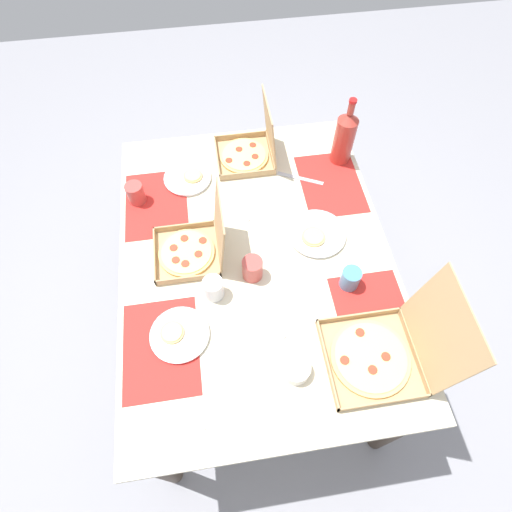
{
  "coord_description": "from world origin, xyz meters",
  "views": [
    {
      "loc": [
        0.83,
        -0.13,
        2.13
      ],
      "look_at": [
        0.0,
        0.0,
        0.75
      ],
      "focal_mm": 28.85,
      "sensor_mm": 36.0,
      "label": 1
    }
  ],
  "objects_px": {
    "pizza_box_corner_left": "(249,150)",
    "soda_bottle": "(344,137)",
    "plate_middle": "(316,234)",
    "cup_clear_right": "(252,269)",
    "pizza_box_corner_right": "(193,247)",
    "condiment_bowl": "(296,369)",
    "cup_spare": "(213,288)",
    "cup_clear_left": "(136,193)",
    "plate_near_left": "(179,335)",
    "cup_dark": "(350,279)",
    "plate_far_right": "(188,178)",
    "pizza_box_edge_far": "(385,352)"
  },
  "relations": [
    {
      "from": "plate_far_right",
      "to": "plate_near_left",
      "type": "bearing_deg",
      "value": -6.18
    },
    {
      "from": "pizza_box_edge_far",
      "to": "cup_clear_left",
      "type": "distance_m",
      "value": 1.16
    },
    {
      "from": "pizza_box_corner_left",
      "to": "cup_clear_right",
      "type": "height_order",
      "value": "pizza_box_corner_left"
    },
    {
      "from": "pizza_box_corner_right",
      "to": "plate_far_right",
      "type": "relative_size",
      "value": 1.37
    },
    {
      "from": "pizza_box_corner_left",
      "to": "condiment_bowl",
      "type": "relative_size",
      "value": 2.97
    },
    {
      "from": "plate_near_left",
      "to": "cup_spare",
      "type": "bearing_deg",
      "value": 136.25
    },
    {
      "from": "plate_near_left",
      "to": "cup_spare",
      "type": "distance_m",
      "value": 0.2
    },
    {
      "from": "pizza_box_corner_right",
      "to": "cup_clear_right",
      "type": "distance_m",
      "value": 0.25
    },
    {
      "from": "plate_near_left",
      "to": "cup_dark",
      "type": "xyz_separation_m",
      "value": [
        -0.11,
        0.64,
        0.03
      ]
    },
    {
      "from": "plate_far_right",
      "to": "condiment_bowl",
      "type": "bearing_deg",
      "value": 18.24
    },
    {
      "from": "plate_far_right",
      "to": "soda_bottle",
      "type": "relative_size",
      "value": 0.64
    },
    {
      "from": "cup_clear_right",
      "to": "cup_spare",
      "type": "bearing_deg",
      "value": -68.7
    },
    {
      "from": "soda_bottle",
      "to": "cup_dark",
      "type": "xyz_separation_m",
      "value": [
        0.64,
        -0.13,
        -0.09
      ]
    },
    {
      "from": "cup_clear_right",
      "to": "plate_far_right",
      "type": "bearing_deg",
      "value": -157.89
    },
    {
      "from": "pizza_box_corner_left",
      "to": "cup_spare",
      "type": "relative_size",
      "value": 3.17
    },
    {
      "from": "cup_dark",
      "to": "condiment_bowl",
      "type": "bearing_deg",
      "value": -41.81
    },
    {
      "from": "plate_near_left",
      "to": "plate_far_right",
      "type": "xyz_separation_m",
      "value": [
        -0.72,
        0.08,
        0.0
      ]
    },
    {
      "from": "cup_clear_left",
      "to": "pizza_box_corner_right",
      "type": "bearing_deg",
      "value": 36.04
    },
    {
      "from": "cup_dark",
      "to": "soda_bottle",
      "type": "bearing_deg",
      "value": 168.29
    },
    {
      "from": "cup_dark",
      "to": "pizza_box_corner_right",
      "type": "bearing_deg",
      "value": -111.68
    },
    {
      "from": "plate_near_left",
      "to": "cup_clear_right",
      "type": "relative_size",
      "value": 2.21
    },
    {
      "from": "pizza_box_corner_right",
      "to": "condiment_bowl",
      "type": "distance_m",
      "value": 0.6
    },
    {
      "from": "cup_clear_right",
      "to": "plate_near_left",
      "type": "bearing_deg",
      "value": -54.94
    },
    {
      "from": "cup_spare",
      "to": "plate_far_right",
      "type": "bearing_deg",
      "value": -174.13
    },
    {
      "from": "plate_near_left",
      "to": "cup_spare",
      "type": "height_order",
      "value": "cup_spare"
    },
    {
      "from": "pizza_box_corner_right",
      "to": "condiment_bowl",
      "type": "relative_size",
      "value": 2.95
    },
    {
      "from": "plate_middle",
      "to": "cup_clear_left",
      "type": "distance_m",
      "value": 0.77
    },
    {
      "from": "pizza_box_corner_right",
      "to": "cup_spare",
      "type": "relative_size",
      "value": 3.15
    },
    {
      "from": "plate_middle",
      "to": "pizza_box_corner_right",
      "type": "bearing_deg",
      "value": -88.62
    },
    {
      "from": "cup_spare",
      "to": "cup_clear_right",
      "type": "xyz_separation_m",
      "value": [
        -0.06,
        0.15,
        0.0
      ]
    },
    {
      "from": "pizza_box_corner_left",
      "to": "plate_near_left",
      "type": "relative_size",
      "value": 1.38
    },
    {
      "from": "plate_middle",
      "to": "cup_spare",
      "type": "relative_size",
      "value": 2.6
    },
    {
      "from": "soda_bottle",
      "to": "cup_clear_right",
      "type": "xyz_separation_m",
      "value": [
        0.54,
        -0.48,
        -0.09
      ]
    },
    {
      "from": "pizza_box_corner_left",
      "to": "cup_clear_left",
      "type": "xyz_separation_m",
      "value": [
        0.18,
        -0.51,
        0.0
      ]
    },
    {
      "from": "pizza_box_corner_right",
      "to": "soda_bottle",
      "type": "xyz_separation_m",
      "value": [
        -0.41,
        0.69,
        0.09
      ]
    },
    {
      "from": "pizza_box_corner_left",
      "to": "cup_clear_right",
      "type": "distance_m",
      "value": 0.62
    },
    {
      "from": "cup_dark",
      "to": "condiment_bowl",
      "type": "distance_m",
      "value": 0.4
    },
    {
      "from": "plate_middle",
      "to": "cup_spare",
      "type": "height_order",
      "value": "cup_spare"
    },
    {
      "from": "plate_middle",
      "to": "cup_clear_right",
      "type": "height_order",
      "value": "cup_clear_right"
    },
    {
      "from": "plate_middle",
      "to": "cup_spare",
      "type": "distance_m",
      "value": 0.48
    },
    {
      "from": "cup_clear_right",
      "to": "cup_clear_left",
      "type": "bearing_deg",
      "value": -135.05
    },
    {
      "from": "plate_near_left",
      "to": "cup_clear_right",
      "type": "distance_m",
      "value": 0.36
    },
    {
      "from": "plate_far_right",
      "to": "condiment_bowl",
      "type": "relative_size",
      "value": 2.15
    },
    {
      "from": "plate_near_left",
      "to": "cup_dark",
      "type": "height_order",
      "value": "cup_dark"
    },
    {
      "from": "cup_dark",
      "to": "condiment_bowl",
      "type": "xyz_separation_m",
      "value": [
        0.29,
        -0.26,
        -0.02
      ]
    },
    {
      "from": "pizza_box_corner_right",
      "to": "soda_bottle",
      "type": "bearing_deg",
      "value": 120.71
    },
    {
      "from": "pizza_box_edge_far",
      "to": "plate_far_right",
      "type": "distance_m",
      "value": 1.09
    },
    {
      "from": "pizza_box_corner_left",
      "to": "soda_bottle",
      "type": "xyz_separation_m",
      "value": [
        0.07,
        0.41,
        0.09
      ]
    },
    {
      "from": "pizza_box_corner_left",
      "to": "pizza_box_corner_right",
      "type": "xyz_separation_m",
      "value": [
        0.48,
        -0.29,
        -0.0
      ]
    },
    {
      "from": "cup_clear_left",
      "to": "cup_dark",
      "type": "relative_size",
      "value": 1.05
    }
  ]
}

